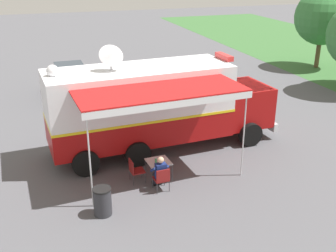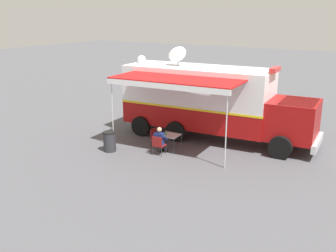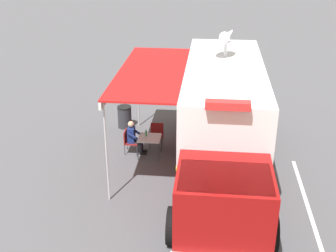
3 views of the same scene
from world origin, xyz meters
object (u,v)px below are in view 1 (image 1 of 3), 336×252
at_px(folding_table, 158,163).
at_px(car_behind_truck, 71,80).
at_px(command_truck, 158,104).
at_px(trash_bin, 102,201).
at_px(water_bottle, 156,161).
at_px(folding_chair_at_table, 162,178).
at_px(folding_chair_beside_table, 135,169).
at_px(seated_responder, 160,172).

height_order(folding_table, car_behind_truck, car_behind_truck).
xyz_separation_m(command_truck, car_behind_truck, (-8.60, -2.65, -1.06)).
height_order(command_truck, trash_bin, command_truck).
xyz_separation_m(command_truck, folding_table, (2.55, -0.76, -1.27)).
bearing_deg(car_behind_truck, folding_table, 9.61).
relative_size(command_truck, folding_table, 11.32).
distance_m(water_bottle, trash_bin, 2.56).
bearing_deg(trash_bin, folding_chair_at_table, 108.85).
distance_m(command_truck, folding_chair_beside_table, 3.27).
bearing_deg(folding_table, folding_chair_at_table, -8.78).
xyz_separation_m(folding_table, folding_chair_at_table, (0.80, -0.12, -0.16)).
bearing_deg(car_behind_truck, seated_responder, 8.47).
height_order(folding_chair_at_table, seated_responder, seated_responder).
distance_m(folding_chair_beside_table, trash_bin, 2.15).
xyz_separation_m(folding_chair_beside_table, car_behind_truck, (-11.06, -1.04, 0.37)).
bearing_deg(folding_table, seated_responder, -12.54).
height_order(command_truck, water_bottle, command_truck).
bearing_deg(car_behind_truck, folding_chair_beside_table, 5.36).
height_order(folding_table, folding_chair_beside_table, folding_chair_beside_table).
height_order(folding_chair_at_table, folding_chair_beside_table, same).
height_order(folding_chair_beside_table, seated_responder, seated_responder).
distance_m(seated_responder, car_behind_truck, 11.89).
bearing_deg(trash_bin, command_truck, 143.42).
xyz_separation_m(folding_chair_beside_table, trash_bin, (1.62, -1.42, -0.06)).
relative_size(water_bottle, folding_chair_at_table, 0.26).
distance_m(water_bottle, folding_chair_beside_table, 0.82).
bearing_deg(command_truck, folding_chair_beside_table, -33.26).
bearing_deg(water_bottle, car_behind_truck, -171.21).
xyz_separation_m(folding_table, seated_responder, (0.61, -0.14, -0.02)).
distance_m(folding_chair_at_table, seated_responder, 0.23).
relative_size(folding_chair_beside_table, car_behind_truck, 0.21).
bearing_deg(seated_responder, trash_bin, -66.64).
relative_size(command_truck, water_bottle, 42.99).
distance_m(folding_chair_at_table, trash_bin, 2.26).
distance_m(water_bottle, folding_chair_at_table, 0.72).
xyz_separation_m(water_bottle, folding_chair_beside_table, (-0.24, -0.71, -0.32)).
xyz_separation_m(folding_table, folding_chair_beside_table, (-0.09, -0.85, -0.16)).
xyz_separation_m(folding_table, water_bottle, (0.15, -0.14, 0.16)).
height_order(seated_responder, car_behind_truck, car_behind_truck).
relative_size(water_bottle, trash_bin, 0.25).
height_order(folding_chair_beside_table, car_behind_truck, car_behind_truck).
relative_size(folding_chair_at_table, car_behind_truck, 0.21).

